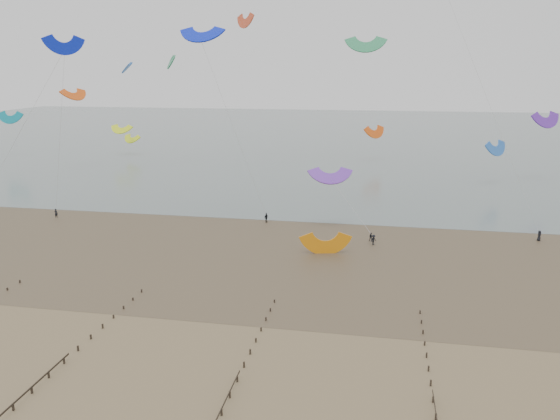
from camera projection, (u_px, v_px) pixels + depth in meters
The scene contains 6 objects.
ground at pixel (217, 345), 58.56m from camera, with size 500.00×500.00×0.00m, color brown.
sea_and_shore at pixel (253, 245), 92.02m from camera, with size 500.00×665.00×0.03m.
kitesurfer_lead at pixel (56, 213), 108.64m from camera, with size 0.68×0.44×1.85m, color black.
kitesurfers at pixel (461, 228), 98.66m from camera, with size 141.33×21.82×1.87m.
grounded_kite at pixel (325, 253), 87.77m from camera, with size 7.00×3.67×5.33m, color orange, non-canonical shape.
kites_airborne at pixel (305, 100), 144.18m from camera, with size 251.41×100.68×45.27m.
Camera 1 is at (16.36, -50.91, 28.78)m, focal length 35.00 mm.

